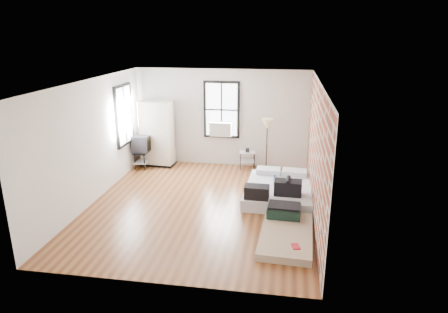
% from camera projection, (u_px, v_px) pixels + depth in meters
% --- Properties ---
extents(ground, '(6.00, 6.00, 0.00)m').
position_uv_depth(ground, '(201.00, 205.00, 9.12)').
color(ground, '#5D2F18').
rests_on(ground, ground).
extents(room_shell, '(5.02, 6.02, 2.80)m').
position_uv_depth(room_shell, '(213.00, 128.00, 8.91)').
color(room_shell, silver).
rests_on(room_shell, ground).
extents(mattress_main, '(1.62, 2.16, 0.67)m').
position_uv_depth(mattress_main, '(279.00, 190.00, 9.53)').
color(mattress_main, silver).
rests_on(mattress_main, ground).
extents(mattress_bare, '(1.07, 1.89, 0.40)m').
position_uv_depth(mattress_bare, '(286.00, 229.00, 7.78)').
color(mattress_bare, tan).
rests_on(mattress_bare, ground).
extents(wardrobe, '(1.00, 0.62, 1.90)m').
position_uv_depth(wardrobe, '(157.00, 134.00, 11.61)').
color(wardrobe, black).
rests_on(wardrobe, ground).
extents(side_table, '(0.49, 0.41, 0.59)m').
position_uv_depth(side_table, '(247.00, 155.00, 11.45)').
color(side_table, black).
rests_on(side_table, ground).
extents(floor_lamp, '(0.32, 0.32, 1.50)m').
position_uv_depth(floor_lamp, '(267.00, 127.00, 11.04)').
color(floor_lamp, black).
rests_on(floor_lamp, ground).
extents(tv_stand, '(0.49, 0.69, 0.96)m').
position_uv_depth(tv_stand, '(143.00, 144.00, 11.48)').
color(tv_stand, black).
rests_on(tv_stand, ground).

